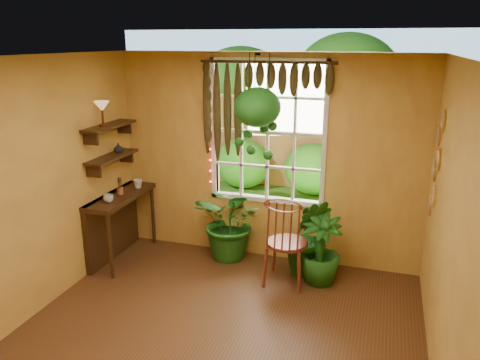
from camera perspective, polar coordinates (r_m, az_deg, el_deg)
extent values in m
plane|color=#542E18|center=(4.69, -4.34, -20.56)|extent=(4.50, 4.50, 0.00)
plane|color=silver|center=(3.74, -5.27, 14.54)|extent=(4.50, 4.50, 0.00)
plane|color=gold|center=(6.06, 3.27, 2.49)|extent=(4.00, 0.00, 4.00)
plane|color=gold|center=(5.09, -26.12, -2.04)|extent=(0.00, 4.50, 4.50)
plane|color=gold|center=(3.80, 24.77, -8.00)|extent=(0.00, 4.50, 4.50)
cube|color=white|center=(6.01, 3.40, 5.79)|extent=(1.52, 0.10, 1.86)
cube|color=white|center=(6.04, 3.47, 5.85)|extent=(1.38, 0.01, 1.78)
cylinder|color=#3A220F|center=(5.80, 3.28, 14.16)|extent=(1.70, 0.04, 0.04)
cube|color=#3A220F|center=(6.31, -14.38, -1.98)|extent=(0.40, 1.20, 0.06)
cube|color=#3A220F|center=(6.54, -15.32, -5.33)|extent=(0.08, 1.18, 0.90)
cylinder|color=#3A220F|center=(5.96, -15.52, -7.76)|extent=(0.05, 0.05, 0.86)
cylinder|color=#3A220F|center=(6.83, -10.57, -4.22)|extent=(0.05, 0.05, 0.86)
cube|color=#3A220F|center=(6.20, -15.32, 2.73)|extent=(0.25, 0.90, 0.04)
cube|color=#3A220F|center=(6.12, -15.61, 6.36)|extent=(0.25, 0.90, 0.04)
cube|color=#2D5E1B|center=(11.16, 9.55, 1.67)|extent=(14.00, 10.00, 0.04)
cube|color=#946D46|center=(9.22, 8.19, 4.43)|extent=(12.00, 0.10, 1.80)
plane|color=#81B0D8|center=(12.64, 11.11, 10.59)|extent=(12.00, 0.00, 12.00)
cylinder|color=maroon|center=(5.66, 5.73, -7.66)|extent=(0.51, 0.51, 0.04)
torus|color=maroon|center=(5.26, 5.34, -3.05)|extent=(0.46, 0.06, 0.46)
imported|color=#155015|center=(6.23, -0.98, -5.13)|extent=(1.08, 0.99, 1.03)
imported|color=#155015|center=(5.89, 8.22, -6.80)|extent=(0.62, 0.53, 1.01)
imported|color=#155015|center=(5.74, 9.79, -8.28)|extent=(0.61, 0.61, 0.87)
ellipsoid|color=black|center=(5.65, 2.13, 8.00)|extent=(0.33, 0.33, 0.20)
ellipsoid|color=#155015|center=(5.63, 2.14, 8.84)|extent=(0.56, 0.56, 0.48)
imported|color=silver|center=(6.04, -15.76, -2.17)|extent=(0.12, 0.12, 0.10)
imported|color=beige|center=(6.51, -12.33, -0.45)|extent=(0.16, 0.16, 0.11)
cylinder|color=#964B2B|center=(6.29, -14.39, -1.28)|extent=(0.08, 0.08, 0.10)
imported|color=#B2AD99|center=(6.31, -14.60, 3.78)|extent=(0.15, 0.15, 0.13)
cylinder|color=#5A3419|center=(5.98, -16.31, 6.40)|extent=(0.10, 0.10, 0.03)
cylinder|color=#5A3419|center=(5.97, -16.39, 7.33)|extent=(0.02, 0.02, 0.19)
cone|color=slate|center=(5.95, -16.50, 8.61)|extent=(0.19, 0.19, 0.12)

